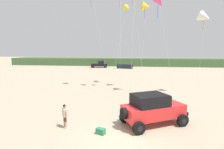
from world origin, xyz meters
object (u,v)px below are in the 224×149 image
Objects in this scene: kite_purple_stunt at (205,17)px; kite_green_box at (159,2)px; cooler_box at (101,131)px; person_watching at (65,115)px; distant_pickup at (100,64)px; jeep at (153,108)px; distant_sedan at (125,66)px; kite_black_sled at (127,8)px; kite_pink_ribbon at (146,7)px.

kite_green_box is (-5.11, -0.36, 1.71)m from kite_purple_stunt.
person_watching is at bearing -170.35° from cooler_box.
person_watching is 0.35× the size of distant_pickup.
distant_pickup is 36.43m from kite_purple_stunt.
jeep is 13.28m from kite_green_box.
distant_sedan is at bearing 87.70° from person_watching.
kite_green_box reaches higher than cooler_box.
person_watching is 18.61m from kite_black_sled.
person_watching is at bearing -102.54° from kite_black_sled.
distant_sedan is at bearing 94.12° from kite_black_sled.
kite_green_box is at bearing 90.50° from cooler_box.
kite_black_sled reaches higher than jeep.
kite_pink_ribbon is (11.78, -27.96, 9.88)m from distant_pickup.
kite_purple_stunt reaches higher than person_watching.
kite_black_sled reaches higher than person_watching.
kite_pink_ribbon reaches higher than jeep.
cooler_box is at bearing -78.60° from distant_pickup.
distant_sedan is at bearing 110.33° from kite_purple_stunt.
distant_pickup is 0.41× the size of kite_black_sled.
distant_sedan is 32.02m from kite_purple_stunt.
distant_pickup is 34.91m from kite_green_box.
distant_pickup is 1.14× the size of distant_sedan.
jeep is 38.88m from distant_sedan.
kite_pink_ribbon reaches higher than kite_purple_stunt.
kite_pink_ribbon is at bearing 114.88° from kite_green_box.
distant_sedan is 31.53m from kite_green_box.
kite_green_box is at bearing -65.12° from kite_pink_ribbon.
kite_pink_ribbon is (4.29, -26.45, 10.22)m from distant_sedan.
distant_sedan is 0.36× the size of kite_black_sled.
distant_pickup reaches higher than person_watching.
cooler_box is 0.13× the size of distant_sedan.
distant_sedan is (-1.00, 40.60, 0.41)m from cooler_box.
kite_black_sled is (-2.61, 13.88, 9.86)m from jeep.
jeep is 17.23m from kite_black_sled.
jeep is at bearing -97.64° from kite_green_box.
cooler_box is 0.05× the size of kite_green_box.
distant_pickup is (-11.88, 40.13, -0.26)m from jeep.
person_watching is at bearing -113.53° from kite_pink_ribbon.
kite_green_box is at bearing -176.01° from kite_purple_stunt.
cooler_box is 17.49m from kite_purple_stunt.
kite_black_sled is at bearing -69.88° from distant_sedan.
kite_green_box reaches higher than jeep.
kite_black_sled is 6.02m from kite_green_box.
person_watching is 0.15× the size of kite_green_box.
cooler_box is at bearing -103.09° from kite_pink_ribbon.
cooler_box is at bearing -149.75° from jeep.
jeep is 15.52m from kite_pink_ribbon.
jeep reaches higher than distant_sedan.
jeep is 2.99× the size of person_watching.
kite_pink_ribbon is at bearing 90.49° from jeep.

